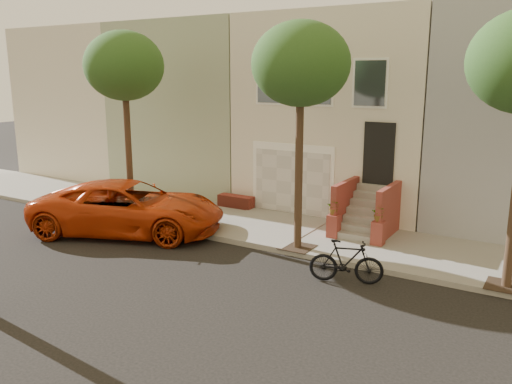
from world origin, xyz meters
The scene contains 7 objects.
ground centered at (0.00, 0.00, 0.00)m, with size 90.00×90.00×0.00m, color black.
sidewalk centered at (0.00, 5.35, 0.07)m, with size 40.00×3.70×0.15m, color gray.
house_row centered at (0.00, 11.19, 3.64)m, with size 33.10×11.70×7.00m.
tree_left centered at (-5.50, 3.90, 5.26)m, with size 2.70×2.57×6.30m.
tree_mid centered at (1.00, 3.90, 5.26)m, with size 2.70×2.57×6.30m.
pickup_truck centered at (-4.49, 2.77, 0.84)m, with size 2.79×6.06×1.68m, color #B02F0A.
motorcycle centered at (3.04, 2.49, 0.54)m, with size 0.51×1.81×1.09m, color black.
Camera 1 is at (7.47, -9.07, 5.04)m, focal length 36.89 mm.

